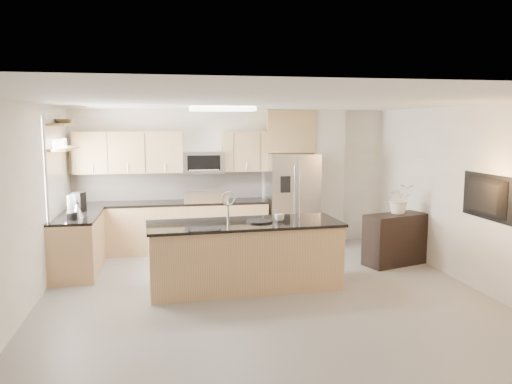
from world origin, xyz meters
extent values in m
plane|color=gray|center=(0.00, 0.00, 0.00)|extent=(6.50, 6.50, 0.00)
cube|color=white|center=(0.00, 0.00, 2.60)|extent=(6.00, 6.50, 0.02)
cube|color=white|center=(0.00, 3.25, 1.30)|extent=(6.00, 0.02, 2.60)
cube|color=white|center=(0.00, -3.25, 1.30)|extent=(6.00, 0.02, 2.60)
cube|color=white|center=(-3.00, 0.00, 1.30)|extent=(0.02, 6.50, 2.60)
cube|color=white|center=(3.00, 0.00, 1.30)|extent=(0.02, 6.50, 2.60)
cube|color=#D8B977|center=(-1.23, 2.92, 0.44)|extent=(3.55, 0.65, 0.88)
cube|color=black|center=(-1.23, 2.92, 0.90)|extent=(3.55, 0.66, 0.04)
cube|color=beige|center=(-1.23, 3.24, 1.18)|extent=(3.55, 0.02, 0.52)
cube|color=#D8B977|center=(-2.67, 1.85, 0.44)|extent=(0.65, 1.50, 0.88)
cube|color=black|center=(-2.67, 1.85, 0.90)|extent=(0.66, 1.50, 0.04)
cube|color=black|center=(-0.60, 2.92, 0.45)|extent=(0.76, 0.64, 0.90)
cube|color=black|center=(-0.60, 2.92, 0.92)|extent=(0.76, 0.62, 0.03)
cube|color=#BABABC|center=(-0.60, 2.62, 1.03)|extent=(0.76, 0.04, 0.22)
cube|color=tan|center=(-1.94, 3.08, 1.83)|extent=(1.92, 0.33, 0.75)
cube|color=tan|center=(0.19, 3.08, 1.83)|extent=(0.82, 0.33, 0.75)
cube|color=#BABABC|center=(-0.60, 3.05, 1.63)|extent=(0.76, 0.40, 0.40)
cube|color=black|center=(-0.60, 2.85, 1.63)|extent=(0.60, 0.02, 0.28)
cube|color=#BABABC|center=(1.06, 2.88, 0.89)|extent=(0.92, 0.75, 1.78)
cube|color=#969799|center=(1.06, 2.50, 0.89)|extent=(0.02, 0.01, 1.69)
cube|color=black|center=(0.84, 2.48, 1.25)|extent=(0.18, 0.03, 0.30)
cube|color=beige|center=(1.82, 3.10, 1.30)|extent=(0.60, 0.30, 2.60)
cube|color=white|center=(-2.98, 1.85, 1.65)|extent=(0.03, 1.05, 1.55)
cube|color=white|center=(-2.97, 1.85, 1.65)|extent=(0.03, 1.15, 1.65)
cube|color=olive|center=(-2.85, 1.95, 1.95)|extent=(0.30, 1.20, 0.04)
cube|color=olive|center=(-2.85, 1.95, 2.32)|extent=(0.30, 1.20, 0.04)
cube|color=white|center=(-0.40, 1.60, 2.56)|extent=(1.00, 0.50, 0.06)
cube|color=#D8B977|center=(-0.21, 0.65, 0.45)|extent=(2.72, 1.05, 0.91)
cube|color=black|center=(-0.21, 0.65, 0.93)|extent=(2.78, 1.11, 0.04)
cube|color=black|center=(-0.41, 0.65, 0.91)|extent=(0.57, 0.41, 0.01)
cylinder|color=#BABABC|center=(-0.41, 0.87, 1.12)|extent=(0.03, 0.03, 0.34)
torus|color=#BABABC|center=(-0.41, 0.81, 1.27)|extent=(0.21, 0.03, 0.21)
cube|color=black|center=(2.45, 1.36, 0.42)|extent=(1.15, 0.74, 0.85)
imported|color=white|center=(0.30, 0.64, 1.00)|extent=(0.15, 0.15, 0.11)
cylinder|color=black|center=(0.00, 0.63, 0.96)|extent=(0.41, 0.41, 0.02)
cylinder|color=black|center=(-2.67, 1.44, 0.97)|extent=(0.16, 0.16, 0.11)
cylinder|color=silver|center=(-2.67, 1.44, 1.16)|extent=(0.12, 0.12, 0.26)
cone|color=#BABABC|center=(-2.62, 1.61, 1.03)|extent=(0.20, 0.20, 0.22)
cylinder|color=black|center=(-2.62, 1.61, 1.15)|extent=(0.04, 0.04, 0.04)
cube|color=black|center=(-2.69, 2.21, 1.07)|extent=(0.22, 0.24, 0.31)
cylinder|color=#BABABC|center=(-2.69, 2.15, 1.00)|extent=(0.10, 0.10, 0.11)
imported|color=#BABABC|center=(-2.85, 2.06, 2.39)|extent=(0.52, 0.52, 0.10)
imported|color=white|center=(2.53, 1.43, 1.23)|extent=(0.77, 0.69, 0.76)
imported|color=black|center=(2.91, -0.20, 1.35)|extent=(0.14, 1.08, 0.62)
camera|label=1|loc=(-1.30, -6.21, 2.31)|focal=35.00mm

